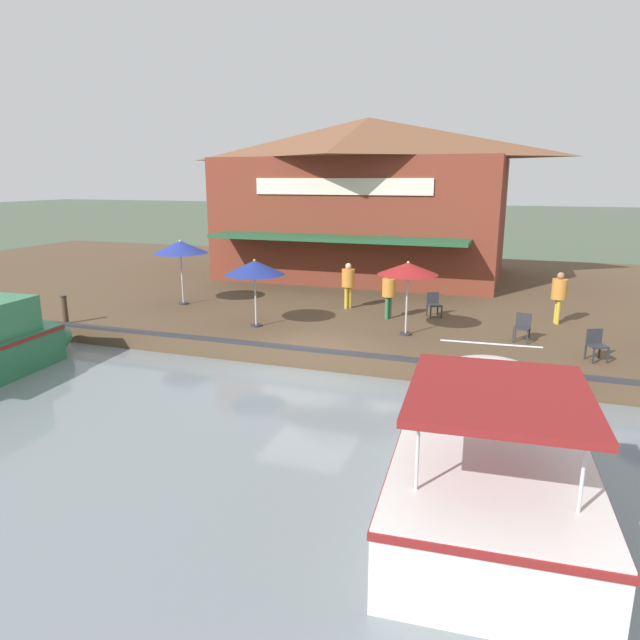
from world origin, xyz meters
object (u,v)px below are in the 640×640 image
person_at_quay_edge (348,280)px  mooring_post (65,309)px  cafe_chair_far_corner_seat (434,303)px  person_near_entrance (559,291)px  tree_downstream_bank (372,173)px  person_mid_patio (389,290)px  tree_behind_restaurant (378,196)px  patio_umbrella_far_corner (408,269)px  waterfront_restaurant (367,196)px  patio_umbrella_by_entrance (255,268)px  patio_umbrella_back_row (180,247)px  motorboat_second_along (489,432)px  cafe_chair_back_row_seat (596,343)px  cafe_chair_under_first_umbrella (522,326)px

person_at_quay_edge → mooring_post: person_at_quay_edge is taller
cafe_chair_far_corner_seat → person_near_entrance: bearing=94.7°
cafe_chair_far_corner_seat → tree_downstream_bank: size_ratio=0.12×
person_mid_patio → person_at_quay_edge: (-1.09, -1.79, 0.07)m
person_near_entrance → tree_behind_restaurant: size_ratio=0.31×
person_at_quay_edge → person_near_entrance: 7.33m
patio_umbrella_far_corner → mooring_post: patio_umbrella_far_corner is taller
waterfront_restaurant → person_mid_patio: (9.32, 3.29, -2.89)m
patio_umbrella_by_entrance → mooring_post: patio_umbrella_by_entrance is taller
patio_umbrella_by_entrance → cafe_chair_far_corner_seat: bearing=122.1°
waterfront_restaurant → cafe_chair_far_corner_seat: waterfront_restaurant is taller
person_mid_patio → tree_behind_restaurant: tree_behind_restaurant is taller
patio_umbrella_back_row → person_mid_patio: bearing=92.3°
motorboat_second_along → tree_behind_restaurant: size_ratio=1.53×
tree_behind_restaurant → person_near_entrance: bearing=39.7°
patio_umbrella_back_row → cafe_chair_back_row_seat: 14.70m
patio_umbrella_far_corner → tree_behind_restaurant: tree_behind_restaurant is taller
patio_umbrella_by_entrance → cafe_chair_under_first_umbrella: bearing=97.0°
person_mid_patio → cafe_chair_back_row_seat: bearing=66.0°
person_near_entrance → tree_behind_restaurant: 14.17m
cafe_chair_under_first_umbrella → patio_umbrella_by_entrance: bearing=-83.0°
cafe_chair_under_first_umbrella → motorboat_second_along: (7.25, -0.54, -0.32)m
patio_umbrella_back_row → person_mid_patio: patio_umbrella_back_row is taller
patio_umbrella_far_corner → person_at_quay_edge: (-3.01, -2.78, -1.01)m
waterfront_restaurant → person_at_quay_edge: size_ratio=8.06×
mooring_post → motorboat_second_along: bearing=72.5°
patio_umbrella_by_entrance → tree_behind_restaurant: bearing=177.8°
patio_umbrella_by_entrance → person_near_entrance: size_ratio=1.28×
patio_umbrella_back_row → tree_downstream_bank: 14.12m
motorboat_second_along → tree_behind_restaurant: (-20.61, -7.23, 3.71)m
waterfront_restaurant → person_mid_patio: waterfront_restaurant is taller
cafe_chair_under_first_umbrella → tree_downstream_bank: size_ratio=0.12×
patio_umbrella_back_row → person_near_entrance: 13.74m
patio_umbrella_far_corner → patio_umbrella_by_entrance: bearing=-83.2°
cafe_chair_under_first_umbrella → person_near_entrance: 2.96m
cafe_chair_back_row_seat → motorboat_second_along: motorboat_second_along is taller
patio_umbrella_back_row → tree_downstream_bank: (-13.21, 4.11, 2.85)m
patio_umbrella_back_row → cafe_chair_back_row_seat: bearing=80.2°
patio_umbrella_far_corner → cafe_chair_far_corner_seat: (-2.77, 0.46, -1.61)m
cafe_chair_far_corner_seat → patio_umbrella_far_corner: bearing=-9.4°
cafe_chair_far_corner_seat → person_at_quay_edge: 3.31m
patio_umbrella_by_entrance → cafe_chair_far_corner_seat: size_ratio=2.64×
patio_umbrella_by_entrance → tree_downstream_bank: 15.71m
motorboat_second_along → patio_umbrella_by_entrance: bearing=-128.6°
patio_umbrella_far_corner → mooring_post: bearing=-77.9°
waterfront_restaurant → cafe_chair_far_corner_seat: 10.30m
patio_umbrella_back_row → cafe_chair_far_corner_seat: (-1.17, 9.53, -1.75)m
motorboat_second_along → cafe_chair_back_row_seat: bearing=157.8°
patio_umbrella_back_row → person_mid_patio: size_ratio=1.53×
patio_umbrella_back_row → patio_umbrella_far_corner: size_ratio=1.08×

